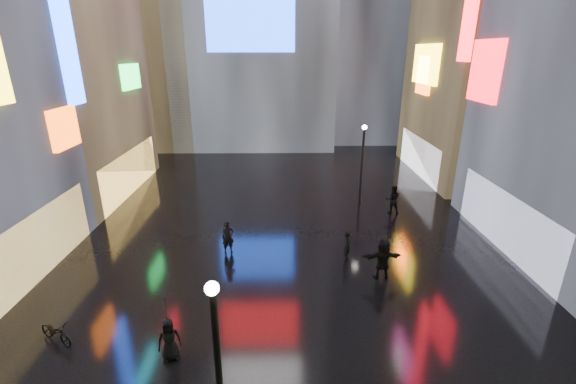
{
  "coord_description": "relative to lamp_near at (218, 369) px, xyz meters",
  "views": [
    {
      "loc": [
        -0.19,
        -0.54,
        9.6
      ],
      "look_at": [
        0.0,
        12.0,
        5.0
      ],
      "focal_mm": 24.0,
      "sensor_mm": 36.0,
      "label": 1
    }
  ],
  "objects": [
    {
      "name": "pedestrian_5",
      "position": [
        5.88,
        8.17,
        -1.99
      ],
      "size": [
        1.79,
        0.67,
        1.9
      ],
      "primitive_type": "imported",
      "rotation": [
        0.0,
        0.0,
        3.2
      ],
      "color": "black",
      "rests_on": "ground"
    },
    {
      "name": "pedestrian_8",
      "position": [
        4.59,
        9.84,
        -2.18
      ],
      "size": [
        0.45,
        0.61,
        1.53
      ],
      "primitive_type": "imported",
      "rotation": [
        0.0,
        0.0,
        1.4
      ],
      "color": "black",
      "rests_on": "ground"
    },
    {
      "name": "tower_flank_left",
      "position": [
        -12.35,
        35.83,
        10.06
      ],
      "size": [
        10.0,
        10.0,
        26.0
      ],
      "primitive_type": "cube",
      "color": "black",
      "rests_on": "ground"
    },
    {
      "name": "bicycle",
      "position": [
        -6.48,
        4.3,
        -2.53
      ],
      "size": [
        1.65,
        1.22,
        0.83
      ],
      "primitive_type": "imported",
      "rotation": [
        0.0,
        0.0,
        1.08
      ],
      "color": "black",
      "rests_on": "ground"
    },
    {
      "name": "lamp_near",
      "position": [
        0.0,
        0.0,
        0.0
      ],
      "size": [
        0.3,
        0.3,
        5.2
      ],
      "color": "black",
      "rests_on": "ground"
    },
    {
      "name": "pedestrian_7",
      "position": [
        8.32,
        15.52,
        -2.03
      ],
      "size": [
        0.95,
        0.77,
        1.82
      ],
      "primitive_type": "imported",
      "rotation": [
        0.0,
        0.0,
        3.04
      ],
      "color": "black",
      "rests_on": "ground"
    },
    {
      "name": "ground",
      "position": [
        1.65,
        13.83,
        -2.94
      ],
      "size": [
        140.0,
        140.0,
        0.0
      ],
      "primitive_type": "plane",
      "color": "black",
      "rests_on": "ground"
    },
    {
      "name": "building_left_far",
      "position": [
        -14.33,
        19.83,
        8.04
      ],
      "size": [
        10.28,
        12.0,
        22.0
      ],
      "color": "black",
      "rests_on": "ground"
    },
    {
      "name": "lamp_far",
      "position": [
        6.69,
        17.56,
        0.0
      ],
      "size": [
        0.3,
        0.3,
        5.2
      ],
      "color": "black",
      "rests_on": "ground"
    },
    {
      "name": "umbrella_2",
      "position": [
        -2.27,
        3.47,
        -0.98
      ],
      "size": [
        1.24,
        1.26,
        0.89
      ],
      "primitive_type": "imported",
      "rotation": [
        0.0,
        0.0,
        5.95
      ],
      "color": "black",
      "rests_on": "pedestrian_4"
    },
    {
      "name": "pedestrian_4",
      "position": [
        -2.27,
        3.47,
        -2.18
      ],
      "size": [
        0.87,
        0.72,
        1.52
      ],
      "primitive_type": "imported",
      "rotation": [
        0.0,
        0.0,
        0.38
      ],
      "color": "black",
      "rests_on": "ground"
    },
    {
      "name": "pedestrian_6",
      "position": [
        -1.29,
        10.62,
        -2.1
      ],
      "size": [
        0.73,
        0.62,
        1.69
      ],
      "primitive_type": "imported",
      "rotation": [
        0.0,
        0.0,
        0.42
      ],
      "color": "black",
      "rests_on": "ground"
    }
  ]
}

